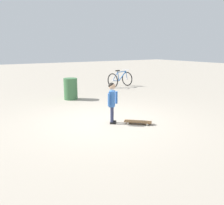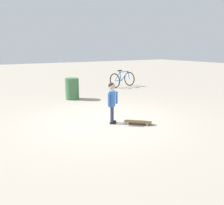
{
  "view_description": "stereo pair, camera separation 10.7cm",
  "coord_description": "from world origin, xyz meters",
  "px_view_note": "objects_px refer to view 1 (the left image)",
  "views": [
    {
      "loc": [
        -5.28,
        3.04,
        1.91
      ],
      "look_at": [
        -0.3,
        -0.09,
        0.55
      ],
      "focal_mm": 38.2,
      "sensor_mm": 36.0,
      "label": 1
    },
    {
      "loc": [
        -5.34,
        2.95,
        1.91
      ],
      "look_at": [
        -0.3,
        -0.09,
        0.55
      ],
      "focal_mm": 38.2,
      "sensor_mm": 36.0,
      "label": 2
    }
  ],
  "objects_px": {
    "child_person": "(112,98)",
    "trash_bin": "(71,89)",
    "bicycle_near": "(120,79)",
    "skateboard": "(138,122)"
  },
  "relations": [
    {
      "from": "child_person",
      "to": "bicycle_near",
      "type": "relative_size",
      "value": 0.89
    },
    {
      "from": "child_person",
      "to": "skateboard",
      "type": "distance_m",
      "value": 0.89
    },
    {
      "from": "bicycle_near",
      "to": "child_person",
      "type": "bearing_deg",
      "value": 143.99
    },
    {
      "from": "bicycle_near",
      "to": "trash_bin",
      "type": "xyz_separation_m",
      "value": [
        -1.46,
        3.23,
        0.02
      ]
    },
    {
      "from": "child_person",
      "to": "trash_bin",
      "type": "distance_m",
      "value": 3.34
    },
    {
      "from": "bicycle_near",
      "to": "trash_bin",
      "type": "relative_size",
      "value": 1.49
    },
    {
      "from": "child_person",
      "to": "trash_bin",
      "type": "height_order",
      "value": "child_person"
    },
    {
      "from": "skateboard",
      "to": "bicycle_near",
      "type": "height_order",
      "value": "bicycle_near"
    },
    {
      "from": "child_person",
      "to": "skateboard",
      "type": "height_order",
      "value": "child_person"
    },
    {
      "from": "child_person",
      "to": "trash_bin",
      "type": "relative_size",
      "value": 1.33
    }
  ]
}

